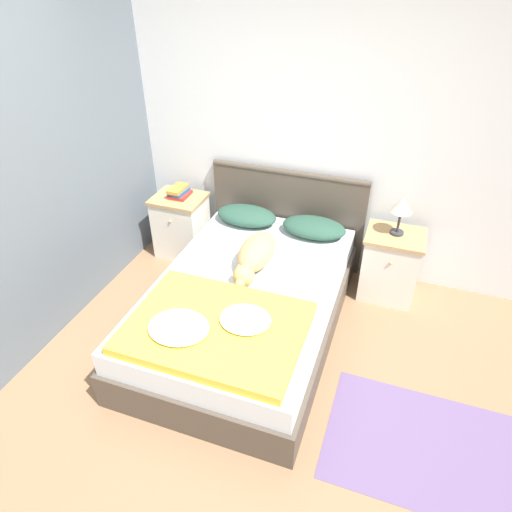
{
  "coord_description": "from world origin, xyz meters",
  "views": [
    {
      "loc": [
        0.95,
        -1.54,
        2.56
      ],
      "look_at": [
        -0.03,
        1.2,
        0.57
      ],
      "focal_mm": 32.0,
      "sensor_mm": 36.0,
      "label": 1
    }
  ],
  "objects_px": {
    "bed": "(247,306)",
    "nightstand_right": "(390,265)",
    "dog": "(255,255)",
    "book_stack": "(179,192)",
    "pillow_left": "(247,216)",
    "pillow_right": "(314,227)",
    "table_lamp": "(402,207)",
    "nightstand_left": "(181,225)"
  },
  "relations": [
    {
      "from": "nightstand_left",
      "to": "pillow_right",
      "type": "distance_m",
      "value": 1.32
    },
    {
      "from": "nightstand_left",
      "to": "pillow_left",
      "type": "xyz_separation_m",
      "value": [
        0.68,
        -0.0,
        0.24
      ]
    },
    {
      "from": "pillow_right",
      "to": "dog",
      "type": "xyz_separation_m",
      "value": [
        -0.32,
        -0.61,
        0.03
      ]
    },
    {
      "from": "dog",
      "to": "book_stack",
      "type": "distance_m",
      "value": 1.17
    },
    {
      "from": "pillow_left",
      "to": "table_lamp",
      "type": "distance_m",
      "value": 1.34
    },
    {
      "from": "bed",
      "to": "book_stack",
      "type": "bearing_deg",
      "value": 139.39
    },
    {
      "from": "nightstand_left",
      "to": "dog",
      "type": "xyz_separation_m",
      "value": [
        0.98,
        -0.61,
        0.27
      ]
    },
    {
      "from": "bed",
      "to": "nightstand_right",
      "type": "xyz_separation_m",
      "value": [
        0.99,
        0.83,
        0.08
      ]
    },
    {
      "from": "bed",
      "to": "dog",
      "type": "distance_m",
      "value": 0.41
    },
    {
      "from": "book_stack",
      "to": "pillow_right",
      "type": "bearing_deg",
      "value": -1.06
    },
    {
      "from": "bed",
      "to": "pillow_left",
      "type": "distance_m",
      "value": 0.94
    },
    {
      "from": "nightstand_left",
      "to": "nightstand_right",
      "type": "relative_size",
      "value": 1.0
    },
    {
      "from": "nightstand_right",
      "to": "pillow_left",
      "type": "xyz_separation_m",
      "value": [
        -1.3,
        -0.0,
        0.24
      ]
    },
    {
      "from": "bed",
      "to": "table_lamp",
      "type": "distance_m",
      "value": 1.45
    },
    {
      "from": "book_stack",
      "to": "table_lamp",
      "type": "bearing_deg",
      "value": -0.14
    },
    {
      "from": "nightstand_left",
      "to": "nightstand_right",
      "type": "xyz_separation_m",
      "value": [
        1.99,
        0.0,
        0.0
      ]
    },
    {
      "from": "pillow_right",
      "to": "pillow_left",
      "type": "bearing_deg",
      "value": 180.0
    },
    {
      "from": "bed",
      "to": "nightstand_right",
      "type": "distance_m",
      "value": 1.29
    },
    {
      "from": "nightstand_left",
      "to": "book_stack",
      "type": "height_order",
      "value": "book_stack"
    },
    {
      "from": "bed",
      "to": "table_lamp",
      "type": "height_order",
      "value": "table_lamp"
    },
    {
      "from": "nightstand_right",
      "to": "dog",
      "type": "distance_m",
      "value": 1.2
    },
    {
      "from": "bed",
      "to": "nightstand_right",
      "type": "relative_size",
      "value": 3.42
    },
    {
      "from": "dog",
      "to": "table_lamp",
      "type": "relative_size",
      "value": 2.24
    },
    {
      "from": "nightstand_right",
      "to": "pillow_right",
      "type": "relative_size",
      "value": 1.1
    },
    {
      "from": "dog",
      "to": "nightstand_right",
      "type": "bearing_deg",
      "value": 31.23
    },
    {
      "from": "bed",
      "to": "book_stack",
      "type": "height_order",
      "value": "book_stack"
    },
    {
      "from": "pillow_left",
      "to": "book_stack",
      "type": "relative_size",
      "value": 2.45
    },
    {
      "from": "pillow_left",
      "to": "table_lamp",
      "type": "xyz_separation_m",
      "value": [
        1.3,
        0.02,
        0.31
      ]
    },
    {
      "from": "bed",
      "to": "pillow_right",
      "type": "bearing_deg",
      "value": 69.38
    },
    {
      "from": "pillow_left",
      "to": "nightstand_right",
      "type": "bearing_deg",
      "value": 0.02
    },
    {
      "from": "nightstand_right",
      "to": "dog",
      "type": "xyz_separation_m",
      "value": [
        -1.0,
        -0.61,
        0.27
      ]
    },
    {
      "from": "pillow_right",
      "to": "book_stack",
      "type": "distance_m",
      "value": 1.31
    },
    {
      "from": "bed",
      "to": "pillow_left",
      "type": "relative_size",
      "value": 3.77
    },
    {
      "from": "nightstand_right",
      "to": "dog",
      "type": "relative_size",
      "value": 0.84
    },
    {
      "from": "dog",
      "to": "pillow_left",
      "type": "bearing_deg",
      "value": 116.51
    },
    {
      "from": "bed",
      "to": "table_lamp",
      "type": "relative_size",
      "value": 6.39
    },
    {
      "from": "book_stack",
      "to": "table_lamp",
      "type": "relative_size",
      "value": 0.69
    },
    {
      "from": "bed",
      "to": "nightstand_right",
      "type": "height_order",
      "value": "nightstand_right"
    },
    {
      "from": "bed",
      "to": "dog",
      "type": "height_order",
      "value": "dog"
    },
    {
      "from": "bed",
      "to": "pillow_right",
      "type": "distance_m",
      "value": 0.94
    },
    {
      "from": "pillow_left",
      "to": "bed",
      "type": "bearing_deg",
      "value": -69.38
    },
    {
      "from": "book_stack",
      "to": "bed",
      "type": "bearing_deg",
      "value": -40.61
    }
  ]
}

